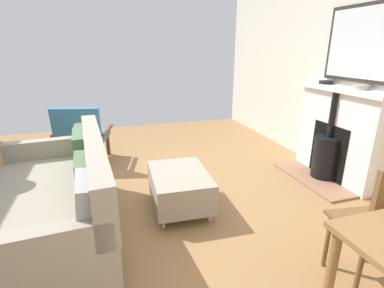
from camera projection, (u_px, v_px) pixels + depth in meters
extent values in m
cube|color=olive|center=(140.00, 198.00, 3.08)|extent=(5.04, 6.06, 0.01)
cube|color=beige|center=(350.00, 68.00, 3.36)|extent=(0.12, 6.06, 2.61)
cube|color=#93664C|center=(311.00, 179.00, 3.49)|extent=(0.37, 1.07, 0.03)
cube|color=white|center=(338.00, 136.00, 3.41)|extent=(0.22, 1.13, 1.06)
cube|color=black|center=(330.00, 151.00, 3.44)|extent=(0.06, 0.54, 0.65)
cylinder|color=black|center=(326.00, 158.00, 3.45)|extent=(0.30, 0.30, 0.49)
cylinder|color=black|center=(329.00, 138.00, 3.37)|extent=(0.31, 0.31, 0.02)
cylinder|color=black|center=(333.00, 115.00, 3.29)|extent=(0.07, 0.07, 0.52)
cube|color=white|center=(344.00, 90.00, 3.22)|extent=(0.27, 1.21, 0.05)
cube|color=#2D2823|center=(360.00, 44.00, 3.10)|extent=(0.04, 0.91, 0.81)
cube|color=silver|center=(359.00, 44.00, 3.09)|extent=(0.01, 0.83, 0.73)
cylinder|color=black|center=(326.00, 82.00, 3.50)|extent=(0.17, 0.17, 0.04)
torus|color=black|center=(326.00, 81.00, 3.50)|extent=(0.17, 0.17, 0.01)
cylinder|color=#9E9384|center=(361.00, 87.00, 3.03)|extent=(0.15, 0.15, 0.05)
torus|color=#9E9384|center=(361.00, 85.00, 3.03)|extent=(0.15, 0.15, 0.01)
cylinder|color=#B2B2B7|center=(19.00, 199.00, 2.96)|extent=(0.04, 0.04, 0.10)
cylinder|color=#B2B2B7|center=(94.00, 187.00, 3.21)|extent=(0.04, 0.04, 0.10)
cube|color=gray|center=(49.00, 211.00, 2.33)|extent=(1.04, 1.88, 0.34)
cube|color=gray|center=(96.00, 162.00, 2.35)|extent=(0.27, 1.82, 0.40)
cube|color=gray|center=(52.00, 148.00, 3.00)|extent=(0.87, 0.18, 0.19)
cube|color=gray|center=(28.00, 248.00, 1.50)|extent=(0.87, 0.18, 0.19)
cube|color=#4C6B47|center=(81.00, 143.00, 2.94)|extent=(0.12, 0.35, 0.35)
cube|color=#4C6B47|center=(82.00, 155.00, 2.54)|extent=(0.14, 0.42, 0.41)
cube|color=#4C6B47|center=(84.00, 181.00, 2.11)|extent=(0.15, 0.37, 0.36)
cube|color=#99999E|center=(86.00, 207.00, 1.76)|extent=(0.16, 0.38, 0.38)
cylinder|color=#B2B2B7|center=(155.00, 192.00, 3.11)|extent=(0.03, 0.03, 0.09)
cylinder|color=#B2B2B7|center=(163.00, 223.00, 2.56)|extent=(0.03, 0.03, 0.09)
cylinder|color=#B2B2B7|center=(193.00, 187.00, 3.22)|extent=(0.03, 0.03, 0.09)
cylinder|color=#B2B2B7|center=(210.00, 217.00, 2.66)|extent=(0.03, 0.03, 0.09)
cube|color=gray|center=(180.00, 186.00, 2.83)|extent=(0.57, 0.78, 0.29)
cube|color=brown|center=(108.00, 144.00, 4.27)|extent=(0.05, 0.05, 0.34)
cube|color=brown|center=(73.00, 145.00, 4.24)|extent=(0.05, 0.05, 0.34)
cube|color=brown|center=(100.00, 155.00, 3.82)|extent=(0.05, 0.05, 0.34)
cube|color=brown|center=(61.00, 156.00, 3.79)|extent=(0.05, 0.05, 0.34)
cube|color=teal|center=(84.00, 137.00, 3.97)|extent=(0.72, 0.69, 0.08)
cube|color=teal|center=(76.00, 124.00, 3.65)|extent=(0.61, 0.24, 0.42)
cube|color=brown|center=(107.00, 130.00, 3.96)|extent=(0.17, 0.53, 0.04)
cube|color=brown|center=(60.00, 131.00, 3.92)|extent=(0.17, 0.53, 0.04)
cylinder|color=olive|center=(328.00, 288.00, 1.49)|extent=(0.05, 0.05, 0.70)
cylinder|color=brown|center=(367.00, 237.00, 2.10)|extent=(0.04, 0.04, 0.43)
cylinder|color=brown|center=(327.00, 241.00, 2.05)|extent=(0.04, 0.04, 0.43)
cylinder|color=brown|center=(358.00, 274.00, 1.75)|extent=(0.04, 0.04, 0.43)
cube|color=brown|center=(370.00, 225.00, 1.86)|extent=(0.45, 0.45, 0.02)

